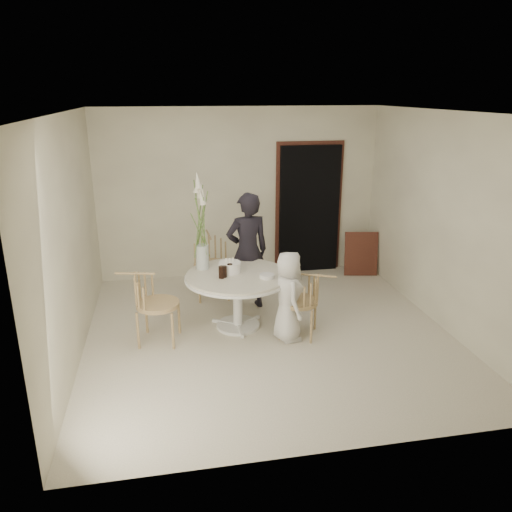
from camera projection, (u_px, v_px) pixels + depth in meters
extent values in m
plane|color=silver|center=(268.00, 333.00, 6.33)|extent=(4.50, 4.50, 0.00)
plane|color=white|center=(270.00, 112.00, 5.48)|extent=(4.50, 4.50, 0.00)
plane|color=#EEEAC7|center=(240.00, 194.00, 8.00)|extent=(4.50, 0.00, 4.50)
plane|color=#EEEAC7|center=(331.00, 307.00, 3.80)|extent=(4.50, 0.00, 4.50)
plane|color=#EEEAC7|center=(70.00, 240.00, 5.50)|extent=(0.00, 4.50, 4.50)
plane|color=#EEEAC7|center=(443.00, 222.00, 6.30)|extent=(0.00, 4.50, 4.50)
cube|color=black|center=(309.00, 210.00, 8.24)|extent=(1.00, 0.10, 2.10)
cube|color=brown|center=(309.00, 206.00, 8.26)|extent=(1.12, 0.03, 2.22)
cylinder|color=white|center=(238.00, 325.00, 6.49)|extent=(0.56, 0.56, 0.04)
cylinder|color=white|center=(238.00, 302.00, 6.39)|extent=(0.12, 0.12, 0.65)
cylinder|color=white|center=(237.00, 277.00, 6.28)|extent=(1.33, 1.33, 0.03)
cylinder|color=silver|center=(237.00, 276.00, 6.27)|extent=(1.30, 1.30, 0.04)
cube|color=brown|center=(361.00, 254.00, 8.24)|extent=(0.56, 0.26, 0.72)
cylinder|color=tan|center=(200.00, 288.00, 7.14)|extent=(0.03, 0.03, 0.47)
cylinder|color=tan|center=(228.00, 286.00, 7.23)|extent=(0.03, 0.03, 0.47)
cylinder|color=tan|center=(196.00, 278.00, 7.53)|extent=(0.03, 0.03, 0.47)
cylinder|color=tan|center=(224.00, 276.00, 7.62)|extent=(0.03, 0.03, 0.47)
cylinder|color=tan|center=(212.00, 265.00, 7.30)|extent=(0.52, 0.52, 0.05)
cylinder|color=tan|center=(286.00, 311.00, 6.44)|extent=(0.03, 0.03, 0.43)
cylinder|color=tan|center=(280.00, 324.00, 6.09)|extent=(0.03, 0.03, 0.43)
cylinder|color=tan|center=(315.00, 314.00, 6.36)|extent=(0.03, 0.03, 0.43)
cylinder|color=tan|center=(311.00, 327.00, 6.01)|extent=(0.03, 0.03, 0.43)
cylinder|color=tan|center=(299.00, 301.00, 6.15)|extent=(0.48, 0.48, 0.05)
cylinder|color=tan|center=(173.00, 331.00, 5.86)|extent=(0.03, 0.03, 0.46)
cylinder|color=tan|center=(179.00, 316.00, 6.25)|extent=(0.03, 0.03, 0.46)
cylinder|color=tan|center=(138.00, 331.00, 5.87)|extent=(0.03, 0.03, 0.46)
cylinder|color=tan|center=(146.00, 316.00, 6.26)|extent=(0.03, 0.03, 0.46)
cylinder|color=tan|center=(158.00, 304.00, 5.98)|extent=(0.52, 0.52, 0.05)
imported|color=black|center=(247.00, 251.00, 6.84)|extent=(0.66, 0.49, 1.65)
imported|color=silver|center=(288.00, 296.00, 6.02)|extent=(0.39, 0.57, 1.12)
cylinder|color=white|center=(230.00, 267.00, 6.31)|extent=(0.28, 0.28, 0.13)
cylinder|color=beige|center=(230.00, 260.00, 6.28)|extent=(0.01, 0.01, 0.05)
cylinder|color=beige|center=(233.00, 259.00, 6.32)|extent=(0.01, 0.01, 0.05)
cylinder|color=beige|center=(226.00, 260.00, 6.30)|extent=(0.01, 0.01, 0.05)
cylinder|color=black|center=(224.00, 272.00, 6.14)|extent=(0.08, 0.08, 0.14)
cylinder|color=black|center=(222.00, 272.00, 6.14)|extent=(0.07, 0.07, 0.14)
cylinder|color=black|center=(222.00, 272.00, 6.11)|extent=(0.09, 0.09, 0.15)
cylinder|color=black|center=(230.00, 269.00, 6.22)|extent=(0.07, 0.07, 0.14)
cylinder|color=white|center=(267.00, 276.00, 6.13)|extent=(0.23, 0.23, 0.05)
cylinder|color=#B8C2BC|center=(202.00, 257.00, 6.42)|extent=(0.17, 0.17, 0.32)
cylinder|color=#527532|center=(204.00, 227.00, 6.30)|extent=(0.01, 0.01, 0.79)
cone|color=white|center=(203.00, 196.00, 6.18)|extent=(0.08, 0.08, 0.20)
cylinder|color=#527532|center=(202.00, 224.00, 6.32)|extent=(0.01, 0.01, 0.86)
cone|color=white|center=(201.00, 190.00, 6.18)|extent=(0.08, 0.08, 0.20)
cylinder|color=#527532|center=(199.00, 222.00, 6.29)|extent=(0.01, 0.01, 0.93)
cone|color=white|center=(197.00, 185.00, 6.14)|extent=(0.08, 0.08, 0.20)
cylinder|color=#527532|center=(199.00, 220.00, 6.24)|extent=(0.01, 0.01, 1.00)
cone|color=white|center=(197.00, 180.00, 6.08)|extent=(0.08, 0.08, 0.20)
cylinder|color=#527532|center=(202.00, 228.00, 6.27)|extent=(0.01, 0.01, 0.79)
cone|color=white|center=(201.00, 197.00, 6.14)|extent=(0.08, 0.08, 0.20)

